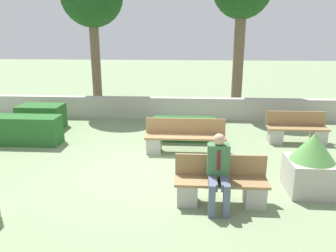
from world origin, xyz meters
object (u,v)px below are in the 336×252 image
Objects in this scene: bench_front at (221,187)px; bench_right_side at (297,132)px; bench_left_side at (185,140)px; planter_corner_left at (311,164)px; person_seated_man at (218,169)px.

bench_front and bench_right_side have the same top height.
bench_left_side is (-0.67, 2.55, 0.02)m from bench_front.
person_seated_man is at bearing -158.92° from planter_corner_left.
bench_left_side is 1.25× the size of bench_right_side.
bench_right_side is 4.45m from person_seated_man.
bench_front is at bearing -114.35° from bench_right_side.
bench_front and bench_left_side have the same top height.
bench_front is at bearing -64.95° from bench_left_side.
bench_right_side is at bearing 55.72° from bench_front.
bench_front is at bearing -162.19° from planter_corner_left.
planter_corner_left is at bearing 21.08° from person_seated_man.
bench_front is 1.01× the size of bench_right_side.
bench_right_side is 3.06m from planter_corner_left.
bench_front is at bearing 63.82° from person_seated_man.
bench_left_side is 3.15m from planter_corner_left.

